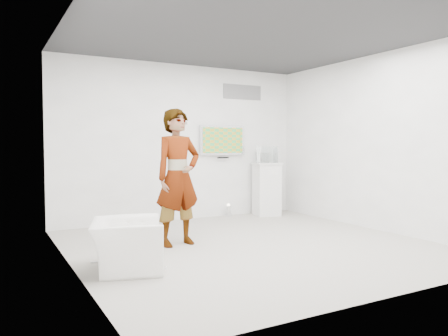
# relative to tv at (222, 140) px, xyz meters

# --- Properties ---
(room) EXTENTS (5.01, 5.01, 3.00)m
(room) POSITION_rel_tv_xyz_m (-0.85, -2.45, -0.05)
(room) COLOR #A3A095
(room) RESTS_ON ground
(tv) EXTENTS (1.00, 0.08, 0.60)m
(tv) POSITION_rel_tv_xyz_m (0.00, 0.00, 0.00)
(tv) COLOR #B8B8BD
(tv) RESTS_ON room
(logo_decal) EXTENTS (0.90, 0.02, 0.30)m
(logo_decal) POSITION_rel_tv_xyz_m (0.50, 0.04, 1.00)
(logo_decal) COLOR slate
(logo_decal) RESTS_ON room
(person) EXTENTS (0.79, 0.59, 1.98)m
(person) POSITION_rel_tv_xyz_m (-1.78, -1.93, -0.56)
(person) COLOR white
(person) RESTS_ON room
(armchair) EXTENTS (1.01, 1.09, 0.58)m
(armchair) POSITION_rel_tv_xyz_m (-2.79, -2.82, -1.26)
(armchair) COLOR white
(armchair) RESTS_ON room
(pedestal) EXTENTS (0.63, 0.63, 1.09)m
(pedestal) POSITION_rel_tv_xyz_m (0.88, -0.32, -1.01)
(pedestal) COLOR white
(pedestal) RESTS_ON room
(floor_uplight) EXTENTS (0.17, 0.17, 0.25)m
(floor_uplight) POSITION_rel_tv_xyz_m (0.10, -0.09, -1.43)
(floor_uplight) COLOR white
(floor_uplight) RESTS_ON room
(vitrine) EXTENTS (0.38, 0.38, 0.34)m
(vitrine) POSITION_rel_tv_xyz_m (0.88, -0.32, -0.29)
(vitrine) COLOR white
(vitrine) RESTS_ON pedestal
(console) EXTENTS (0.07, 0.16, 0.21)m
(console) POSITION_rel_tv_xyz_m (0.88, -0.32, -0.36)
(console) COLOR white
(console) RESTS_ON pedestal
(wii_remote) EXTENTS (0.04, 0.14, 0.04)m
(wii_remote) POSITION_rel_tv_xyz_m (-1.56, -1.74, 0.23)
(wii_remote) COLOR white
(wii_remote) RESTS_ON person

